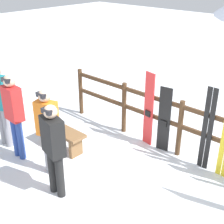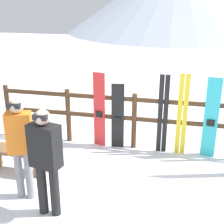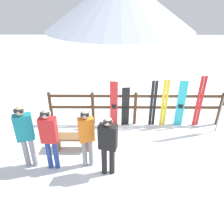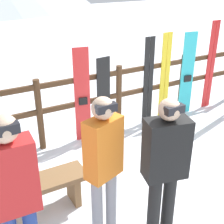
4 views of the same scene
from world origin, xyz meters
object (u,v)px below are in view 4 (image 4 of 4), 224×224
object	(u,v)px
person_red	(14,192)
ski_pair_red	(211,66)
person_black	(165,163)
person_orange	(104,160)
bench	(39,190)
ski_pair_yellow	(165,78)
ski_pair_black	(148,82)
snowboard_red	(82,96)
snowboard_black_stripe	(104,98)
snowboard_cyan	(187,74)

from	to	relation	value
person_red	ski_pair_red	xyz separation A→B (m)	(4.29, 2.09, -0.13)
person_black	person_orange	world-z (taller)	person_orange
bench	ski_pair_yellow	bearing A→B (deg)	25.44
ski_pair_black	ski_pair_yellow	distance (m)	0.37
person_black	snowboard_red	world-z (taller)	person_black
person_black	snowboard_red	bearing A→B (deg)	86.52
ski_pair_yellow	snowboard_black_stripe	bearing A→B (deg)	-179.84
bench	ski_pair_red	bearing A→B (deg)	18.77
snowboard_black_stripe	person_red	bearing A→B (deg)	-132.46
snowboard_black_stripe	ski_pair_black	world-z (taller)	ski_pair_black
person_orange	snowboard_cyan	xyz separation A→B (m)	(2.83, 1.99, -0.17)
bench	ski_pair_yellow	world-z (taller)	ski_pair_yellow
person_black	snowboard_cyan	world-z (taller)	person_black
person_black	ski_pair_red	bearing A→B (deg)	38.12
bench	ski_pair_red	size ratio (longest dim) A/B	0.65
ski_pair_yellow	ski_pair_red	xyz separation A→B (m)	(1.12, 0.00, 0.06)
person_red	snowboard_red	bearing A→B (deg)	53.77
snowboard_red	snowboard_cyan	distance (m)	2.17
ski_pair_red	person_orange	bearing A→B (deg)	-149.81
ski_pair_black	snowboard_cyan	xyz separation A→B (m)	(0.90, -0.00, -0.01)
snowboard_red	snowboard_cyan	size ratio (longest dim) A/B	0.98
ski_pair_black	snowboard_cyan	size ratio (longest dim) A/B	1.00
person_black	ski_pair_black	size ratio (longest dim) A/B	1.01
ski_pair_black	person_red	bearing A→B (deg)	-143.28
person_orange	snowboard_red	bearing A→B (deg)	71.57
ski_pair_yellow	person_red	bearing A→B (deg)	-146.57
person_black	person_red	size ratio (longest dim) A/B	0.95
bench	person_orange	size ratio (longest dim) A/B	0.70
person_red	ski_pair_yellow	size ratio (longest dim) A/B	1.04
snowboard_black_stripe	ski_pair_red	bearing A→B (deg)	0.09
person_black	snowboard_cyan	size ratio (longest dim) A/B	1.01
bench	person_black	bearing A→B (deg)	-42.43
person_black	ski_pair_yellow	world-z (taller)	ski_pair_yellow
snowboard_red	ski_pair_yellow	world-z (taller)	ski_pair_yellow
person_red	person_orange	distance (m)	0.88
ski_pair_yellow	ski_pair_red	world-z (taller)	ski_pair_red
snowboard_red	ski_pair_red	xyz separation A→B (m)	(2.76, 0.00, 0.09)
ski_pair_red	snowboard_red	bearing A→B (deg)	-179.93
person_red	ski_pair_yellow	world-z (taller)	person_red
snowboard_black_stripe	person_orange	bearing A→B (deg)	-117.69
person_red	person_orange	world-z (taller)	person_red
person_orange	snowboard_black_stripe	world-z (taller)	person_orange
snowboard_red	snowboard_cyan	bearing A→B (deg)	0.00
snowboard_black_stripe	ski_pair_yellow	size ratio (longest dim) A/B	0.84
snowboard_cyan	ski_pair_red	bearing A→B (deg)	0.32
bench	snowboard_red	world-z (taller)	snowboard_red
ski_pair_yellow	ski_pair_red	distance (m)	1.12
person_red	snowboard_black_stripe	size ratio (longest dim) A/B	1.24
snowboard_red	ski_pair_red	distance (m)	2.76
person_orange	snowboard_black_stripe	distance (m)	2.26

